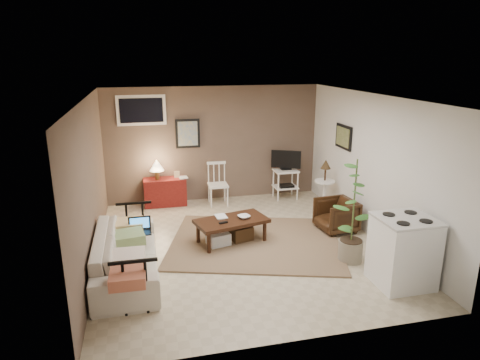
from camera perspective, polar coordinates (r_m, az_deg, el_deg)
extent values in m
plane|color=#C1B293|center=(7.08, 0.22, -8.74)|extent=(5.00, 5.00, 0.00)
cube|color=black|center=(8.90, -6.99, 6.17)|extent=(0.50, 0.03, 0.60)
cube|color=black|center=(8.31, 13.65, 5.62)|extent=(0.03, 0.60, 0.45)
cube|color=white|center=(8.77, -13.02, 9.04)|extent=(0.96, 0.03, 0.60)
cube|color=#7C6648|center=(7.18, 2.06, -8.25)|extent=(3.28, 2.91, 0.03)
cube|color=black|center=(7.03, -1.14, -5.48)|extent=(1.27, 0.86, 0.06)
cylinder|color=black|center=(6.73, -4.17, -8.43)|extent=(0.06, 0.06, 0.37)
cylinder|color=black|center=(7.15, 3.30, -6.89)|extent=(0.06, 0.06, 0.37)
cylinder|color=black|center=(7.11, -5.60, -7.08)|extent=(0.06, 0.06, 0.37)
cylinder|color=black|center=(7.50, 1.57, -5.71)|extent=(0.06, 0.06, 0.37)
cube|color=black|center=(6.86, -2.24, -5.68)|extent=(0.15, 0.08, 0.02)
cube|color=#462819|center=(7.20, 0.12, -7.11)|extent=(0.40, 0.36, 0.25)
cube|color=silver|center=(7.04, -2.91, -7.86)|extent=(0.40, 0.36, 0.21)
imported|color=beige|center=(6.26, -15.00, -8.62)|extent=(0.62, 2.13, 0.83)
cube|color=black|center=(6.51, -13.17, -6.87)|extent=(0.33, 0.23, 0.02)
cube|color=black|center=(6.57, -13.24, -5.57)|extent=(0.33, 0.02, 0.20)
cube|color=#3188E0|center=(6.57, -13.24, -5.60)|extent=(0.28, 0.00, 0.16)
cube|color=maroon|center=(8.96, -9.95, -1.57)|extent=(0.85, 0.38, 0.57)
cylinder|color=olive|center=(8.81, -10.98, 0.64)|extent=(0.09, 0.09, 0.19)
cone|color=#FFE2B7|center=(8.75, -11.05, 1.96)|extent=(0.28, 0.28, 0.23)
cube|color=tan|center=(8.89, -8.42, 0.73)|extent=(0.11, 0.02, 0.14)
cube|color=white|center=(8.85, -2.96, -0.69)|extent=(0.41, 0.41, 0.04)
cylinder|color=white|center=(8.73, -3.86, -2.43)|extent=(0.03, 0.03, 0.39)
cylinder|color=white|center=(8.78, -1.67, -2.29)|extent=(0.03, 0.03, 0.39)
cylinder|color=white|center=(9.05, -4.16, -1.76)|extent=(0.03, 0.03, 0.39)
cylinder|color=white|center=(9.10, -2.05, -1.63)|extent=(0.03, 0.03, 0.39)
cube|color=white|center=(8.90, -3.17, 2.30)|extent=(0.40, 0.05, 0.06)
cube|color=white|center=(9.22, 6.12, 1.24)|extent=(0.50, 0.41, 0.04)
cube|color=white|center=(9.32, 6.05, -0.90)|extent=(0.50, 0.41, 0.03)
cylinder|color=white|center=(9.08, 5.13, -0.93)|extent=(0.03, 0.03, 0.63)
cylinder|color=white|center=(9.22, 7.68, -0.74)|extent=(0.03, 0.03, 0.63)
cylinder|color=white|center=(9.39, 4.47, -0.32)|extent=(0.03, 0.03, 0.63)
cylinder|color=white|center=(9.53, 6.96, -0.15)|extent=(0.03, 0.03, 0.63)
cube|color=black|center=(9.21, 6.13, 1.51)|extent=(0.23, 0.13, 0.03)
cube|color=black|center=(9.16, 6.17, 2.77)|extent=(0.58, 0.33, 0.38)
cube|color=#EF915D|center=(9.16, 6.17, 2.77)|extent=(0.49, 0.25, 0.31)
cube|color=black|center=(9.28, 6.15, -0.87)|extent=(0.32, 0.23, 0.09)
cylinder|color=white|center=(8.72, 11.02, -4.00)|extent=(0.28, 0.28, 0.03)
cylinder|color=white|center=(8.62, 11.13, -2.12)|extent=(0.06, 0.06, 0.59)
cylinder|color=white|center=(8.53, 11.24, -0.17)|extent=(0.40, 0.40, 0.03)
cylinder|color=#311C0D|center=(8.49, 11.29, 0.79)|extent=(0.04, 0.04, 0.26)
cone|color=#3D2C19|center=(8.44, 11.37, 2.09)|extent=(0.20, 0.20, 0.18)
imported|color=#311C0D|center=(7.72, 12.73, -4.43)|extent=(0.64, 0.67, 0.63)
cylinder|color=gray|center=(6.75, 14.49, -9.09)|extent=(0.36, 0.36, 0.32)
cylinder|color=#4C602D|center=(6.46, 14.98, -2.71)|extent=(0.02, 0.02, 1.25)
cube|color=white|center=(6.19, 20.91, -9.00)|extent=(0.72, 0.67, 0.92)
cube|color=silver|center=(6.01, 21.37, -4.88)|extent=(0.74, 0.69, 0.03)
cylinder|color=black|center=(5.79, 20.94, -5.42)|extent=(0.16, 0.16, 0.01)
cylinder|color=black|center=(5.98, 23.56, -5.05)|extent=(0.16, 0.16, 0.01)
cylinder|color=black|center=(6.05, 19.23, -4.34)|extent=(0.16, 0.16, 0.01)
cylinder|color=black|center=(6.22, 21.80, -4.02)|extent=(0.16, 0.16, 0.01)
imported|color=black|center=(7.04, 0.53, -4.37)|extent=(0.20, 0.10, 0.19)
imported|color=black|center=(7.06, -3.29, -4.09)|extent=(0.18, 0.03, 0.25)
imported|color=black|center=(8.81, -8.15, 0.94)|extent=(0.17, 0.04, 0.23)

